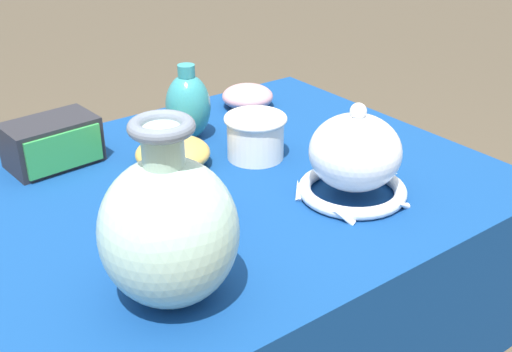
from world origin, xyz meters
The scene contains 10 objects.
display_table centered at (0.00, -0.02, 0.67)m, with size 1.07×0.77×0.76m.
vase_tall_bulbous centered at (-0.18, -0.24, 0.86)m, with size 0.18×0.18×0.25m.
vase_dome_bell centered at (0.21, -0.18, 0.83)m, with size 0.19×0.20×0.17m.
mosaic_tile_box centered at (-0.15, 0.25, 0.80)m, with size 0.17×0.12×0.09m.
jar_round_teal centered at (0.12, 0.20, 0.83)m, with size 0.09×0.09×0.16m.
pot_squat_cobalt centered at (-0.08, -0.07, 0.79)m, with size 0.14×0.14×0.05m, color #3851A8.
bowl_shallow_ochre centered at (0.02, 0.10, 0.79)m, with size 0.14×0.14×0.05m, color gold.
cup_wide_ivory centered at (0.17, 0.04, 0.81)m, with size 0.12×0.12×0.09m.
bowl_shallow_rose centered at (0.32, 0.27, 0.79)m, with size 0.12×0.12×0.05m, color #D19399.
wooden_crate centered at (0.87, 0.08, 0.12)m, with size 0.44×0.31×0.22m.
Camera 1 is at (-0.51, -0.86, 1.29)m, focal length 45.00 mm.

